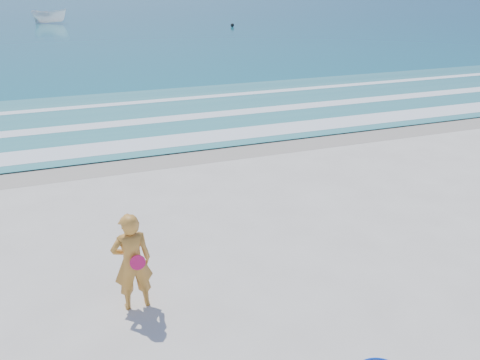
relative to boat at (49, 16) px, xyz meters
name	(u,v)px	position (x,y,z in m)	size (l,w,h in m)	color
ground	(283,322)	(4.62, -62.37, -0.93)	(400.00, 400.00, 0.00)	silver
wet_sand	(174,154)	(4.62, -53.37, -0.93)	(400.00, 2.40, 0.00)	#B2A893
ocean	(77,6)	(4.62, 42.63, -0.91)	(400.00, 190.00, 0.04)	#19727F
shallow	(149,116)	(4.62, -48.37, -0.89)	(400.00, 10.00, 0.01)	#59B7AD
foam_near	(166,141)	(4.62, -52.07, -0.88)	(400.00, 1.40, 0.01)	white
foam_mid	(152,120)	(4.62, -49.17, -0.88)	(400.00, 0.90, 0.01)	white
foam_far	(140,102)	(4.62, -45.87, -0.88)	(400.00, 0.60, 0.01)	white
boat	(49,16)	(0.00, 0.00, 0.00)	(1.74, 4.62, 1.78)	white
buoy	(232,25)	(20.69, -12.48, -0.68)	(0.43, 0.43, 0.43)	black
woman	(132,262)	(2.26, -61.04, 0.02)	(0.72, 0.49, 1.90)	orange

